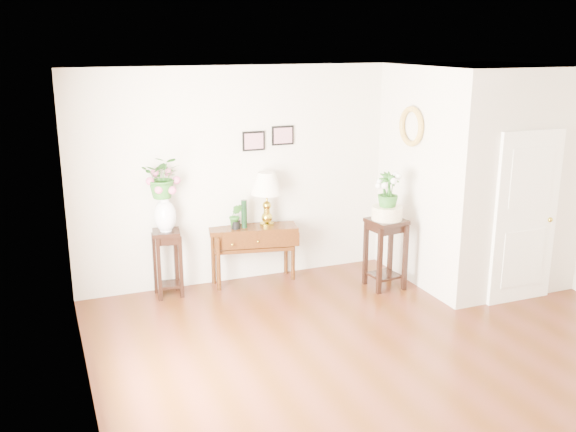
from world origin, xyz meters
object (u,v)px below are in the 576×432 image
console_table (253,254)px  plant_stand_a (168,263)px  table_lamp (267,199)px  plant_stand_b (385,253)px

console_table → plant_stand_a: 1.14m
table_lamp → plant_stand_b: 1.68m
table_lamp → plant_stand_a: 1.50m
console_table → table_lamp: size_ratio=1.60×
plant_stand_a → console_table: bearing=2.5°
plant_stand_b → plant_stand_a: bearing=164.2°
plant_stand_a → plant_stand_b: (2.66, -0.75, 0.03)m
console_table → plant_stand_b: 1.72m
plant_stand_b → table_lamp: bearing=148.8°
console_table → plant_stand_a: (-1.14, -0.05, 0.04)m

